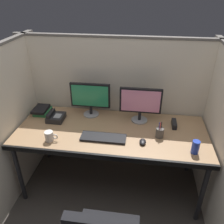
{
  "coord_description": "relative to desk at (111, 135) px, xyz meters",
  "views": [
    {
      "loc": [
        0.28,
        -1.6,
        2.04
      ],
      "look_at": [
        0.0,
        0.35,
        0.92
      ],
      "focal_mm": 36.97,
      "sensor_mm": 36.0,
      "label": 1
    }
  ],
  "objects": [
    {
      "name": "computer_mouse",
      "position": [
        0.32,
        -0.16,
        0.07
      ],
      "size": [
        0.06,
        0.1,
        0.04
      ],
      "color": "black",
      "rests_on": "desk"
    },
    {
      "name": "soda_can",
      "position": [
        0.77,
        -0.23,
        0.11
      ],
      "size": [
        0.07,
        0.07,
        0.12
      ],
      "primitive_type": "cylinder",
      "color": "#263FB2",
      "rests_on": "desk"
    },
    {
      "name": "book_stack",
      "position": [
        -0.83,
        0.24,
        0.08
      ],
      "size": [
        0.16,
        0.22,
        0.07
      ],
      "color": "#26723F",
      "rests_on": "desk"
    },
    {
      "name": "cubicle_partition_rear",
      "position": [
        0.0,
        0.46,
        0.1
      ],
      "size": [
        2.21,
        0.06,
        1.57
      ],
      "color": "beige",
      "rests_on": "ground"
    },
    {
      "name": "desk",
      "position": [
        0.0,
        0.0,
        0.0
      ],
      "size": [
        1.9,
        0.8,
        0.74
      ],
      "color": "#997551",
      "rests_on": "ground"
    },
    {
      "name": "keyboard_main",
      "position": [
        -0.05,
        -0.14,
        0.06
      ],
      "size": [
        0.43,
        0.15,
        0.02
      ],
      "primitive_type": "cube",
      "color": "black",
      "rests_on": "desk"
    },
    {
      "name": "cubicle_partition_left",
      "position": [
        -0.99,
        -0.09,
        0.1
      ],
      "size": [
        0.06,
        1.41,
        1.57
      ],
      "color": "beige",
      "rests_on": "ground"
    },
    {
      "name": "coffee_mug",
      "position": [
        -0.55,
        -0.24,
        0.1
      ],
      "size": [
        0.13,
        0.08,
        0.09
      ],
      "color": "silver",
      "rests_on": "desk"
    },
    {
      "name": "monitor_right",
      "position": [
        0.27,
        0.23,
        0.27
      ],
      "size": [
        0.43,
        0.17,
        0.37
      ],
      "color": "gray",
      "rests_on": "desk"
    },
    {
      "name": "monitor_left",
      "position": [
        -0.27,
        0.28,
        0.27
      ],
      "size": [
        0.43,
        0.17,
        0.37
      ],
      "color": "gray",
      "rests_on": "desk"
    },
    {
      "name": "ground_plane",
      "position": [
        0.0,
        -0.29,
        -0.69
      ],
      "size": [
        8.0,
        8.0,
        0.0
      ],
      "primitive_type": "plane",
      "color": "#423D38"
    },
    {
      "name": "desk_phone",
      "position": [
        -0.62,
        0.12,
        0.08
      ],
      "size": [
        0.17,
        0.19,
        0.09
      ],
      "color": "black",
      "rests_on": "desk"
    },
    {
      "name": "cubicle_partition_right",
      "position": [
        0.99,
        -0.09,
        0.1
      ],
      "size": [
        0.06,
        1.41,
        1.57
      ],
      "color": "beige",
      "rests_on": "ground"
    },
    {
      "name": "pen_cup",
      "position": [
        0.47,
        -0.04,
        0.1
      ],
      "size": [
        0.08,
        0.08,
        0.17
      ],
      "color": "#4C4742",
      "rests_on": "desk"
    },
    {
      "name": "red_stapler",
      "position": [
        0.63,
        0.17,
        0.08
      ],
      "size": [
        0.04,
        0.15,
        0.06
      ],
      "primitive_type": "cube",
      "color": "black",
      "rests_on": "desk"
    }
  ]
}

